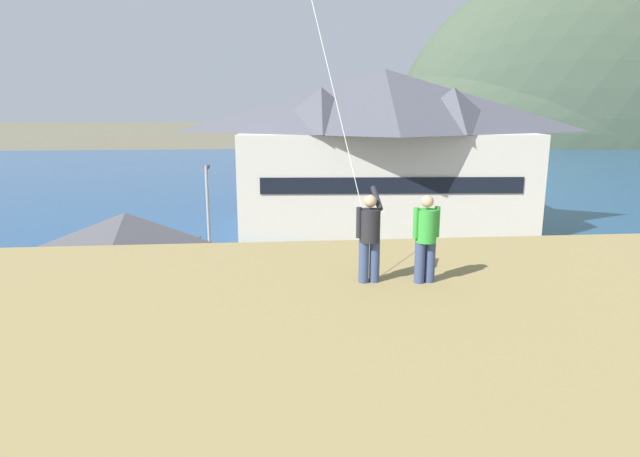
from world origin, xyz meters
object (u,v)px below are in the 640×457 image
(moored_boat_wharfside, at_px, (258,189))
(person_kite_flyer, at_px, (370,235))
(parked_car_back_row_right, at_px, (555,280))
(wharf_dock, at_px, (291,196))
(person_companion, at_px, (426,236))
(parked_car_front_row_silver, at_px, (491,331))
(parked_car_mid_row_near, at_px, (453,290))
(parking_light_pole, at_px, (208,215))
(storage_shed_near_lot, at_px, (130,270))
(harbor_lodge, at_px, (383,146))

(moored_boat_wharfside, xyz_separation_m, person_kite_flyer, (3.23, -46.56, 6.11))
(parked_car_back_row_right, xyz_separation_m, person_kite_flyer, (-11.71, -13.78, 5.77))
(wharf_dock, relative_size, person_companion, 8.87)
(wharf_dock, bearing_deg, person_companion, -88.84)
(moored_boat_wharfside, relative_size, person_companion, 3.93)
(wharf_dock, xyz_separation_m, parked_car_front_row_silver, (5.99, -35.96, 0.71))
(parked_car_mid_row_near, height_order, person_companion, person_companion)
(parked_car_mid_row_near, xyz_separation_m, person_companion, (-5.23, -12.91, 5.75))
(parking_light_pole, height_order, person_companion, person_companion)
(parking_light_pole, bearing_deg, parked_car_back_row_right, -14.12)
(wharf_dock, height_order, person_companion, person_companion)
(storage_shed_near_lot, height_order, person_kite_flyer, person_kite_flyer)
(parked_car_front_row_silver, height_order, person_kite_flyer, person_kite_flyer)
(harbor_lodge, distance_m, storage_shed_near_lot, 23.40)
(harbor_lodge, xyz_separation_m, wharf_dock, (-6.36, 13.84, -5.99))
(person_companion, bearing_deg, parked_car_front_row_silver, 58.28)
(parked_car_front_row_silver, bearing_deg, storage_shed_near_lot, 163.94)
(wharf_dock, bearing_deg, parked_car_back_row_right, -69.19)
(storage_shed_near_lot, bearing_deg, parked_car_front_row_silver, -16.06)
(harbor_lodge, relative_size, parked_car_back_row_right, 5.32)
(wharf_dock, height_order, parking_light_pole, parking_light_pole)
(wharf_dock, relative_size, parked_car_front_row_silver, 3.67)
(parked_car_back_row_right, distance_m, parked_car_front_row_silver, 7.91)
(person_kite_flyer, xyz_separation_m, person_companion, (1.09, -0.12, -0.02))
(moored_boat_wharfside, bearing_deg, harbor_lodge, -59.05)
(storage_shed_near_lot, distance_m, parked_car_front_row_silver, 14.63)
(wharf_dock, bearing_deg, parked_car_front_row_silver, -80.55)
(storage_shed_near_lot, height_order, person_companion, person_companion)
(storage_shed_near_lot, xyz_separation_m, moored_boat_wharfside, (4.57, 34.41, -1.89))
(moored_boat_wharfside, xyz_separation_m, parking_light_pole, (-1.92, -28.54, 3.01))
(parked_car_front_row_silver, bearing_deg, harbor_lodge, 89.02)
(parking_light_pole, relative_size, person_kite_flyer, 3.34)
(parked_car_back_row_right, bearing_deg, person_kite_flyer, -130.35)
(parked_car_mid_row_near, bearing_deg, person_kite_flyer, -116.30)
(parking_light_pole, xyz_separation_m, person_companion, (6.23, -18.14, 3.09))
(parking_light_pole, bearing_deg, parked_car_front_row_silver, -41.16)
(storage_shed_near_lot, bearing_deg, person_companion, -54.10)
(storage_shed_near_lot, relative_size, person_kite_flyer, 3.14)
(person_kite_flyer, bearing_deg, parked_car_back_row_right, 49.65)
(moored_boat_wharfside, bearing_deg, person_kite_flyer, -86.04)
(parking_light_pole, height_order, person_kite_flyer, person_kite_flyer)
(moored_boat_wharfside, distance_m, person_kite_flyer, 47.07)
(harbor_lodge, distance_m, parked_car_back_row_right, 18.04)
(moored_boat_wharfside, bearing_deg, parked_car_front_row_silver, -76.25)
(storage_shed_near_lot, relative_size, parked_car_back_row_right, 1.36)
(parking_light_pole, bearing_deg, moored_boat_wharfside, 86.16)
(storage_shed_near_lot, distance_m, person_kite_flyer, 15.04)
(moored_boat_wharfside, xyz_separation_m, parked_car_front_row_silver, (9.41, -38.43, 0.34))
(parked_car_back_row_right, relative_size, parked_car_front_row_silver, 1.02)
(parked_car_mid_row_near, bearing_deg, storage_shed_near_lot, -177.41)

